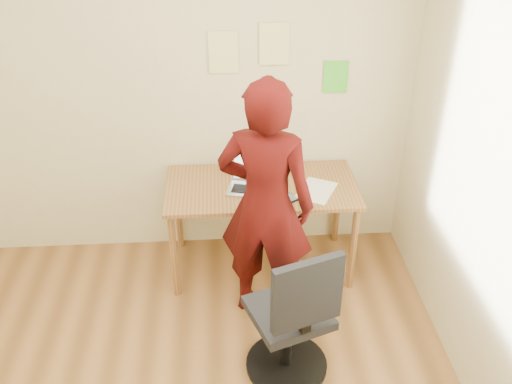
{
  "coord_description": "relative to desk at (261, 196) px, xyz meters",
  "views": [
    {
      "loc": [
        0.31,
        -2.19,
        2.88
      ],
      "look_at": [
        0.52,
        0.95,
        0.95
      ],
      "focal_mm": 40.0,
      "sensor_mm": 36.0,
      "label": 1
    }
  ],
  "objects": [
    {
      "name": "desk",
      "position": [
        0.0,
        0.0,
        0.0
      ],
      "size": [
        1.4,
        0.7,
        0.74
      ],
      "color": "olive",
      "rests_on": "ground"
    },
    {
      "name": "phone",
      "position": [
        0.19,
        -0.18,
        0.09
      ],
      "size": [
        0.13,
        0.15,
        0.01
      ],
      "rotation": [
        0.0,
        0.0,
        0.56
      ],
      "color": "black",
      "rests_on": "desk"
    },
    {
      "name": "laptop",
      "position": [
        -0.08,
        -0.01,
        0.14
      ],
      "size": [
        0.37,
        0.34,
        0.22
      ],
      "rotation": [
        0.0,
        0.0,
        -0.24
      ],
      "color": "#AAA9B1",
      "rests_on": "desk"
    },
    {
      "name": "paper_sheet",
      "position": [
        0.39,
        -0.1,
        0.09
      ],
      "size": [
        0.36,
        0.4,
        0.0
      ],
      "primitive_type": "cube",
      "rotation": [
        0.0,
        0.0,
        -0.48
      ],
      "color": "white",
      "rests_on": "desk"
    },
    {
      "name": "wall_note_right",
      "position": [
        0.57,
        0.36,
        0.77
      ],
      "size": [
        0.18,
        0.0,
        0.24
      ],
      "primitive_type": "cube",
      "color": "#51CD2E",
      "rests_on": "room"
    },
    {
      "name": "wall_note_mid",
      "position": [
        0.11,
        0.36,
        1.03
      ],
      "size": [
        0.21,
        0.0,
        0.3
      ],
      "primitive_type": "cube",
      "color": "#EAE28C",
      "rests_on": "room"
    },
    {
      "name": "room",
      "position": [
        -0.59,
        -1.38,
        0.7
      ],
      "size": [
        3.58,
        3.58,
        2.78
      ],
      "color": "brown",
      "rests_on": "ground"
    },
    {
      "name": "wall_note_left",
      "position": [
        -0.25,
        0.36,
        0.97
      ],
      "size": [
        0.21,
        0.0,
        0.3
      ],
      "primitive_type": "cube",
      "color": "#EAE28C",
      "rests_on": "room"
    },
    {
      "name": "person",
      "position": [
        -0.01,
        -0.48,
        0.22
      ],
      "size": [
        0.74,
        0.59,
        1.75
      ],
      "primitive_type": "imported",
      "rotation": [
        0.0,
        0.0,
        2.84
      ],
      "color": "#3E0908",
      "rests_on": "ground"
    },
    {
      "name": "office_chair",
      "position": [
        0.11,
        -1.1,
        -0.22
      ],
      "size": [
        0.56,
        0.58,
        1.0
      ],
      "rotation": [
        0.0,
        0.0,
        0.34
      ],
      "color": "black",
      "rests_on": "ground"
    }
  ]
}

